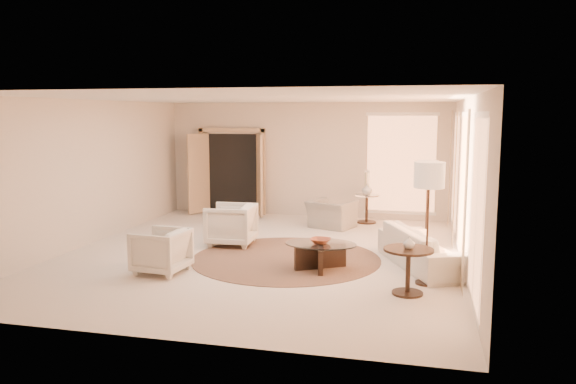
% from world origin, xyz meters
% --- Properties ---
extents(room, '(7.04, 8.04, 2.83)m').
position_xyz_m(room, '(0.00, 0.00, 1.40)').
color(room, beige).
rests_on(room, ground).
extents(windows_right, '(0.10, 6.40, 2.40)m').
position_xyz_m(windows_right, '(3.45, 0.10, 1.35)').
color(windows_right, '#FFA266').
rests_on(windows_right, room).
extents(window_back_corner, '(1.70, 0.10, 2.40)m').
position_xyz_m(window_back_corner, '(2.30, 3.95, 1.35)').
color(window_back_corner, '#FFA266').
rests_on(window_back_corner, room).
extents(curtains_right, '(0.06, 5.20, 2.60)m').
position_xyz_m(curtains_right, '(3.40, 1.00, 1.30)').
color(curtains_right, tan).
rests_on(curtains_right, room).
extents(french_doors, '(1.95, 0.66, 2.16)m').
position_xyz_m(french_doors, '(-1.90, 3.82, 1.07)').
color(french_doors, tan).
rests_on(french_doors, room).
extents(area_rug, '(4.28, 4.28, 0.01)m').
position_xyz_m(area_rug, '(0.51, -0.22, 0.01)').
color(area_rug, '#3D261C').
rests_on(area_rug, room).
extents(sofa, '(1.68, 2.37, 0.64)m').
position_xyz_m(sofa, '(2.88, -0.16, 0.32)').
color(sofa, silver).
rests_on(sofa, room).
extents(armchair_left, '(0.85, 0.90, 0.88)m').
position_xyz_m(armchair_left, '(-0.77, 0.56, 0.44)').
color(armchair_left, silver).
rests_on(armchair_left, room).
extents(armchair_right, '(0.78, 0.82, 0.78)m').
position_xyz_m(armchair_right, '(-1.23, -1.52, 0.39)').
color(armchair_right, silver).
rests_on(armchair_right, room).
extents(accent_chair, '(1.09, 0.90, 0.82)m').
position_xyz_m(accent_chair, '(0.85, 2.65, 0.41)').
color(accent_chair, gray).
rests_on(accent_chair, room).
extents(coffee_table, '(1.56, 1.56, 0.43)m').
position_xyz_m(coffee_table, '(1.22, -0.72, 0.27)').
color(coffee_table, black).
rests_on(coffee_table, room).
extents(end_table, '(0.70, 0.70, 0.66)m').
position_xyz_m(end_table, '(2.65, -1.70, 0.45)').
color(end_table, black).
rests_on(end_table, room).
extents(side_table, '(0.58, 0.58, 0.67)m').
position_xyz_m(side_table, '(1.56, 3.40, 0.41)').
color(side_table, '#32231C').
rests_on(side_table, room).
extents(floor_lamp_near, '(0.40, 0.40, 1.64)m').
position_xyz_m(floor_lamp_near, '(2.90, 1.50, 1.40)').
color(floor_lamp_near, '#32231C').
rests_on(floor_lamp_near, room).
extents(floor_lamp_far, '(0.45, 0.45, 1.84)m').
position_xyz_m(floor_lamp_far, '(2.90, -1.15, 1.56)').
color(floor_lamp_far, '#32231C').
rests_on(floor_lamp_far, room).
extents(bowl, '(0.38, 0.38, 0.08)m').
position_xyz_m(bowl, '(1.22, -0.72, 0.47)').
color(bowl, brown).
rests_on(bowl, coffee_table).
extents(end_vase, '(0.19, 0.19, 0.17)m').
position_xyz_m(end_vase, '(2.65, -1.70, 0.74)').
color(end_vase, silver).
rests_on(end_vase, end_table).
extents(side_vase, '(0.25, 0.25, 0.25)m').
position_xyz_m(side_vase, '(1.56, 3.40, 0.79)').
color(side_vase, silver).
rests_on(side_vase, side_table).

